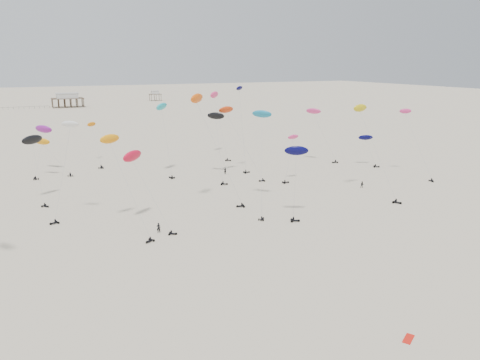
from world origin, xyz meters
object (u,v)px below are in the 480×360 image
pavilion_main (68,101)px  pavilion_small (155,96)px  rig_0 (370,132)px  rig_4 (368,143)px  spectator_0 (159,233)px

pavilion_main → pavilion_small: 76.16m
pavilion_main → rig_0: (44.25, -260.86, 10.58)m
pavilion_small → rig_4: 266.59m
pavilion_main → pavilion_small: size_ratio=2.33×
spectator_0 → rig_0: bearing=-161.3°
rig_4 → spectator_0: (-73.59, -30.17, -6.81)m
pavilion_small → spectator_0: 307.02m
rig_0 → pavilion_main: bearing=-99.9°
rig_4 → rig_0: bearing=-2.9°
pavilion_main → rig_4: size_ratio=2.19×
rig_0 → rig_4: bearing=-149.6°
pavilion_main → pavilion_small: pavilion_main is taller
rig_0 → rig_4: (20.46, 24.34, -7.99)m
pavilion_main → rig_4: 245.22m
pavilion_main → rig_0: 264.80m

